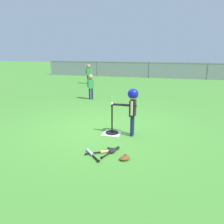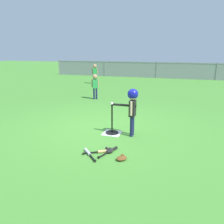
{
  "view_description": "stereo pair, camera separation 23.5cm",
  "coord_description": "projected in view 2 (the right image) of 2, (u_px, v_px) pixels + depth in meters",
  "views": [
    {
      "loc": [
        1.8,
        -5.4,
        2.03
      ],
      "look_at": [
        0.39,
        -0.26,
        0.55
      ],
      "focal_mm": 36.34,
      "sensor_mm": 36.0,
      "label": 1
    },
    {
      "loc": [
        2.03,
        -5.34,
        2.03
      ],
      "look_at": [
        0.39,
        -0.26,
        0.55
      ],
      "focal_mm": 36.34,
      "sensor_mm": 36.0,
      "label": 2
    }
  ],
  "objects": [
    {
      "name": "fielder_near_left",
      "position": [
        95.0,
        83.0,
        9.39
      ],
      "size": [
        0.28,
        0.21,
        1.05
      ],
      "color": "#191E4C",
      "rests_on": "ground_plane"
    },
    {
      "name": "batter_child",
      "position": [
        132.0,
        103.0,
        5.3
      ],
      "size": [
        0.64,
        0.33,
        1.15
      ],
      "color": "#191E4C",
      "rests_on": "ground_plane"
    },
    {
      "name": "spare_bat_silver",
      "position": [
        89.0,
        153.0,
        4.52
      ],
      "size": [
        0.43,
        0.46,
        0.06
      ],
      "color": "silver",
      "rests_on": "ground_plane"
    },
    {
      "name": "baseball_on_tee",
      "position": [
        112.0,
        104.0,
        5.48
      ],
      "size": [
        0.07,
        0.07,
        0.07
      ],
      "primitive_type": "sphere",
      "color": "white",
      "rests_on": "batting_tee"
    },
    {
      "name": "glove_by_plate",
      "position": [
        122.0,
        158.0,
        4.29
      ],
      "size": [
        0.27,
        0.27,
        0.07
      ],
      "color": "brown",
      "rests_on": "ground_plane"
    },
    {
      "name": "batting_tee",
      "position": [
        112.0,
        129.0,
        5.65
      ],
      "size": [
        0.32,
        0.32,
        0.72
      ],
      "color": "black",
      "rests_on": "ground_plane"
    },
    {
      "name": "spare_bat_black",
      "position": [
        110.0,
        151.0,
        4.62
      ],
      "size": [
        0.25,
        0.57,
        0.06
      ],
      "color": "black",
      "rests_on": "ground_plane"
    },
    {
      "name": "fielder_deep_left",
      "position": [
        95.0,
        71.0,
        13.65
      ],
      "size": [
        0.32,
        0.23,
        1.18
      ],
      "color": "#191E4C",
      "rests_on": "ground_plane"
    },
    {
      "name": "ground_plane",
      "position": [
        101.0,
        128.0,
        6.04
      ],
      "size": [
        60.0,
        60.0,
        0.0
      ],
      "primitive_type": "plane",
      "color": "#478C33"
    },
    {
      "name": "glove_near_bats",
      "position": [
        109.0,
        150.0,
        4.63
      ],
      "size": [
        0.21,
        0.25,
        0.07
      ],
      "color": "black",
      "rests_on": "ground_plane"
    },
    {
      "name": "spare_bat_wood",
      "position": [
        102.0,
        151.0,
        4.59
      ],
      "size": [
        0.55,
        0.36,
        0.06
      ],
      "color": "#DBB266",
      "rests_on": "ground_plane"
    },
    {
      "name": "home_plate",
      "position": [
        112.0,
        133.0,
        5.68
      ],
      "size": [
        0.44,
        0.44,
        0.01
      ],
      "primitive_type": "cube",
      "color": "white",
      "rests_on": "ground_plane"
    },
    {
      "name": "outfield_fence",
      "position": [
        156.0,
        70.0,
        16.43
      ],
      "size": [
        16.06,
        0.06,
        1.15
      ],
      "color": "slate",
      "rests_on": "ground_plane"
    }
  ]
}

